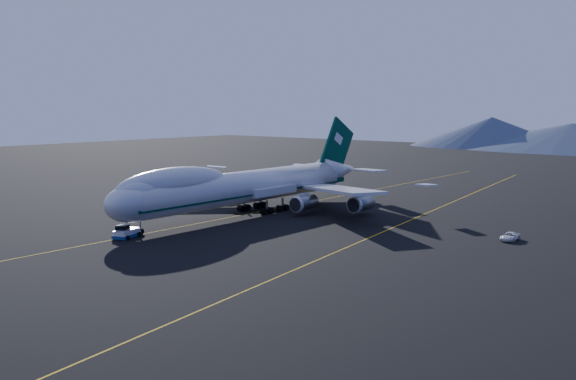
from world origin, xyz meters
The scene contains 6 objects.
ground centered at (0.00, 0.00, 0.00)m, with size 500.00×500.00×0.00m, color black.
taxiway_line_main centered at (0.00, 0.00, 0.01)m, with size 0.25×220.00×0.01m, color #D59E0C.
taxiway_line_side centered at (30.00, 10.00, 0.01)m, with size 0.25×200.00×0.01m, color #D59E0C.
boeing_747 centered at (0.00, 0.03, 5.81)m, with size 59.62×72.43×19.37m.
pushback_tug centered at (0.32, -29.50, 0.69)m, with size 4.08×5.59×2.19m.
service_van centered at (50.95, 8.92, 0.65)m, with size 2.15×4.66×1.30m, color white.
Camera 1 is at (87.88, -94.19, 22.04)m, focal length 40.00 mm.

